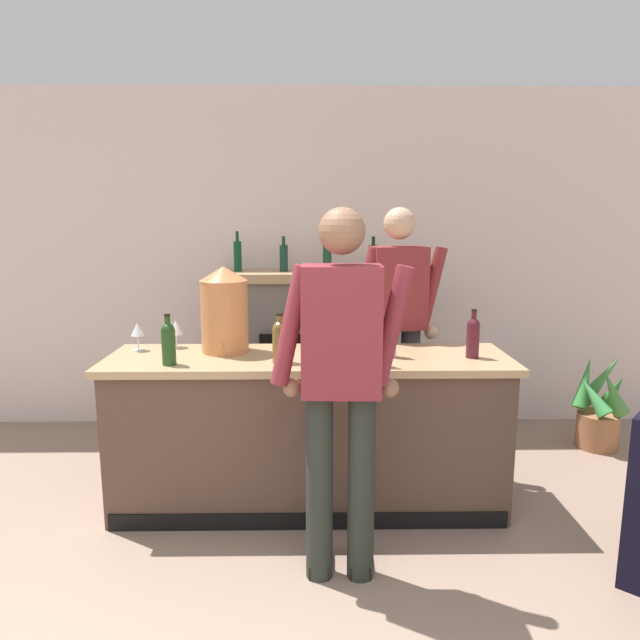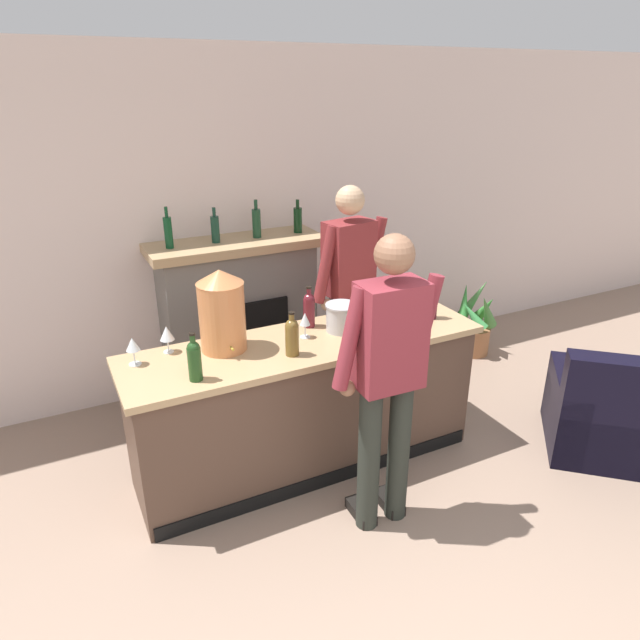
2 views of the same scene
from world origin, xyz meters
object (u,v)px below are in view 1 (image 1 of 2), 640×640
(fireplace_stone, at_px, (304,351))
(wine_bottle_chardonnay_pale, at_px, (473,336))
(wine_bottle_merlot_tall, at_px, (168,342))
(wine_glass_front_right, at_px, (138,330))
(potted_plant_corner, at_px, (599,408))
(wine_bottle_riesling_slim, at_px, (280,340))
(person_customer, at_px, (341,381))
(wine_bottle_port_short, at_px, (391,335))
(wine_glass_by_dispenser, at_px, (176,328))
(wine_glass_near_bucket, at_px, (312,334))
(person_bartender, at_px, (397,328))
(ice_bucket_steel, at_px, (356,339))
(wine_bottle_cabernet_heavy, at_px, (328,328))
(copper_dispenser, at_px, (224,309))
(wine_bottle_burgundy_dark, at_px, (373,340))

(fireplace_stone, xyz_separation_m, wine_bottle_chardonnay_pale, (0.99, -1.27, 0.39))
(wine_bottle_merlot_tall, bearing_deg, wine_glass_front_right, 128.51)
(wine_bottle_merlot_tall, bearing_deg, potted_plant_corner, 19.16)
(wine_bottle_riesling_slim, bearing_deg, person_customer, -61.39)
(fireplace_stone, distance_m, potted_plant_corner, 2.30)
(wine_bottle_port_short, bearing_deg, wine_glass_by_dispenser, 168.90)
(fireplace_stone, distance_m, wine_bottle_chardonnay_pale, 1.66)
(potted_plant_corner, height_order, wine_bottle_port_short, wine_bottle_port_short)
(potted_plant_corner, distance_m, wine_glass_near_bucket, 2.44)
(wine_glass_near_bucket, bearing_deg, wine_bottle_chardonnay_pale, -6.31)
(potted_plant_corner, distance_m, wine_glass_front_right, 3.40)
(wine_glass_by_dispenser, bearing_deg, person_bartender, 10.82)
(ice_bucket_steel, distance_m, wine_glass_by_dispenser, 1.13)
(wine_bottle_cabernet_heavy, xyz_separation_m, wine_glass_near_bucket, (-0.10, -0.15, -0.01))
(wine_bottle_chardonnay_pale, relative_size, wine_glass_front_right, 1.66)
(ice_bucket_steel, relative_size, wine_bottle_riesling_slim, 0.77)
(potted_plant_corner, height_order, wine_bottle_riesling_slim, wine_bottle_riesling_slim)
(fireplace_stone, xyz_separation_m, potted_plant_corner, (2.24, -0.37, -0.36))
(wine_glass_near_bucket, bearing_deg, wine_bottle_riesling_slim, -132.49)
(fireplace_stone, bearing_deg, person_bartender, -48.19)
(person_bartender, distance_m, wine_bottle_chardonnay_pale, 0.66)
(ice_bucket_steel, xyz_separation_m, wine_glass_near_bucket, (-0.27, 0.01, 0.03))
(wine_bottle_port_short, relative_size, wine_glass_by_dispenser, 1.69)
(wine_bottle_chardonnay_pale, distance_m, wine_bottle_port_short, 0.47)
(person_bartender, distance_m, wine_bottle_port_short, 0.54)
(fireplace_stone, bearing_deg, ice_bucket_steel, -74.47)
(person_bartender, xyz_separation_m, wine_glass_by_dispenser, (-1.42, -0.27, 0.06))
(person_customer, distance_m, copper_dispenser, 1.09)
(copper_dispenser, bearing_deg, wine_bottle_chardonnay_pale, -6.85)
(wine_bottle_port_short, relative_size, wine_bottle_burgundy_dark, 0.90)
(wine_glass_near_bucket, bearing_deg, potted_plant_corner, 19.95)
(fireplace_stone, relative_size, wine_glass_by_dispenser, 9.31)
(wine_bottle_merlot_tall, distance_m, wine_bottle_burgundy_dark, 1.13)
(wine_bottle_merlot_tall, distance_m, wine_glass_by_dispenser, 0.42)
(fireplace_stone, relative_size, wine_glass_near_bucket, 9.43)
(wine_glass_front_right, bearing_deg, person_bartender, 12.03)
(fireplace_stone, distance_m, wine_glass_by_dispenser, 1.32)
(person_bartender, distance_m, wine_bottle_riesling_slim, 0.99)
(fireplace_stone, bearing_deg, wine_glass_by_dispenser, -128.61)
(wine_bottle_burgundy_dark, bearing_deg, wine_bottle_chardonnay_pale, 15.68)
(wine_glass_by_dispenser, bearing_deg, wine_bottle_chardonnay_pale, -9.03)
(potted_plant_corner, height_order, wine_bottle_cabernet_heavy, wine_bottle_cabernet_heavy)
(wine_bottle_port_short, bearing_deg, wine_glass_front_right, 173.28)
(wine_bottle_port_short, height_order, wine_glass_near_bucket, wine_bottle_port_short)
(ice_bucket_steel, xyz_separation_m, wine_bottle_burgundy_dark, (0.07, -0.26, 0.05))
(potted_plant_corner, bearing_deg, wine_bottle_cabernet_heavy, -162.84)
(potted_plant_corner, relative_size, wine_bottle_burgundy_dark, 2.23)
(fireplace_stone, bearing_deg, copper_dispenser, -113.01)
(fireplace_stone, height_order, person_customer, person_customer)
(person_bartender, xyz_separation_m, wine_bottle_chardonnay_pale, (0.36, -0.55, 0.06))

